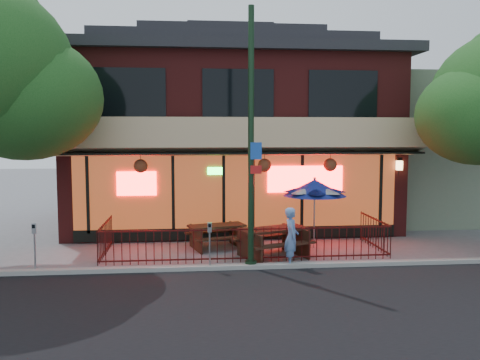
% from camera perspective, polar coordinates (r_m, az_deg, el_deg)
% --- Properties ---
extents(ground, '(80.00, 80.00, 0.00)m').
position_cam_1_polar(ground, '(14.48, 1.02, -9.40)').
color(ground, gray).
rests_on(ground, ground).
extents(asphalt_street, '(80.00, 11.00, 0.00)m').
position_cam_1_polar(asphalt_street, '(8.87, 5.80, -19.20)').
color(asphalt_street, black).
rests_on(asphalt_street, ground).
extents(curb, '(80.00, 0.25, 0.12)m').
position_cam_1_polar(curb, '(13.98, 1.26, -9.68)').
color(curb, '#999993').
rests_on(curb, ground).
extents(restaurant_building, '(12.96, 9.49, 8.05)m').
position_cam_1_polar(restaurant_building, '(21.08, -1.22, 6.53)').
color(restaurant_building, maroon).
rests_on(restaurant_building, ground).
extents(neighbor_building, '(6.00, 7.00, 6.00)m').
position_cam_1_polar(neighbor_building, '(24.09, 20.57, 3.37)').
color(neighbor_building, gray).
rests_on(neighbor_building, ground).
extents(patio_fence, '(8.44, 2.62, 1.00)m').
position_cam_1_polar(patio_fence, '(14.82, 0.80, -6.55)').
color(patio_fence, '#3D0D0D').
rests_on(patio_fence, ground).
extents(street_light, '(0.43, 0.32, 7.00)m').
position_cam_1_polar(street_light, '(13.61, 1.25, 3.09)').
color(street_light, black).
rests_on(street_light, ground).
extents(picnic_table_left, '(2.07, 1.79, 0.76)m').
position_cam_1_polar(picnic_table_left, '(16.27, -2.63, -5.95)').
color(picnic_table_left, '#352013').
rests_on(picnic_table_left, ground).
extents(picnic_table_right, '(2.47, 2.20, 0.87)m').
position_cam_1_polar(picnic_table_right, '(15.13, 3.74, -6.53)').
color(picnic_table_right, '#371E13').
rests_on(picnic_table_right, ground).
extents(patio_umbrella, '(2.00, 1.99, 2.28)m').
position_cam_1_polar(patio_umbrella, '(16.26, 8.37, -0.85)').
color(patio_umbrella, gray).
rests_on(patio_umbrella, ground).
extents(pedestrian, '(0.45, 0.63, 1.64)m').
position_cam_1_polar(pedestrian, '(14.13, 5.79, -6.38)').
color(pedestrian, '#6288C4').
rests_on(pedestrian, ground).
extents(parking_meter_near, '(0.12, 0.10, 1.29)m').
position_cam_1_polar(parking_meter_near, '(13.72, -3.42, -6.49)').
color(parking_meter_near, gray).
rests_on(parking_meter_near, ground).
extents(parking_meter_far, '(0.14, 0.12, 1.33)m').
position_cam_1_polar(parking_meter_far, '(14.37, -22.09, -6.21)').
color(parking_meter_far, '#9FA2A8').
rests_on(parking_meter_far, ground).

